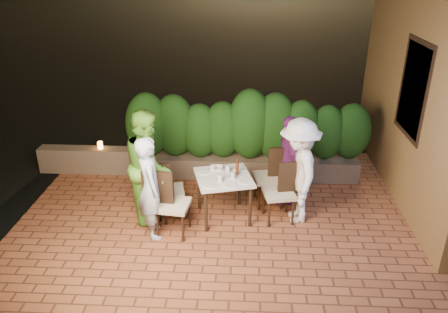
# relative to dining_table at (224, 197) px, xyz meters

# --- Properties ---
(ground) EXTENTS (400.00, 400.00, 0.00)m
(ground) POSITION_rel_dining_table_xyz_m (0.17, -0.76, -0.40)
(ground) COLOR black
(ground) RESTS_ON ground
(terrace_floor) EXTENTS (7.00, 6.00, 0.15)m
(terrace_floor) POSITION_rel_dining_table_xyz_m (0.17, -0.26, -0.45)
(terrace_floor) COLOR brown
(terrace_floor) RESTS_ON ground
(window_pane) EXTENTS (0.08, 1.00, 1.40)m
(window_pane) POSITION_rel_dining_table_xyz_m (2.99, 0.74, 1.62)
(window_pane) COLOR black
(window_pane) RESTS_ON building_wall
(window_frame) EXTENTS (0.06, 1.15, 1.55)m
(window_frame) POSITION_rel_dining_table_xyz_m (2.98, 0.74, 1.62)
(window_frame) COLOR black
(window_frame) RESTS_ON building_wall
(planter) EXTENTS (4.20, 0.55, 0.40)m
(planter) POSITION_rel_dining_table_xyz_m (0.37, 1.54, -0.17)
(planter) COLOR brown
(planter) RESTS_ON ground
(hedge) EXTENTS (4.00, 0.70, 1.10)m
(hedge) POSITION_rel_dining_table_xyz_m (0.37, 1.54, 0.57)
(hedge) COLOR #173D10
(hedge) RESTS_ON planter
(parapet) EXTENTS (2.20, 0.30, 0.50)m
(parapet) POSITION_rel_dining_table_xyz_m (-2.63, 1.54, -0.12)
(parapet) COLOR brown
(parapet) RESTS_ON ground
(hill) EXTENTS (52.00, 40.00, 22.00)m
(hill) POSITION_rel_dining_table_xyz_m (2.17, 59.24, -4.38)
(hill) COLOR black
(hill) RESTS_ON ground
(dining_table) EXTENTS (1.04, 1.04, 0.75)m
(dining_table) POSITION_rel_dining_table_xyz_m (0.00, 0.00, 0.00)
(dining_table) COLOR white
(dining_table) RESTS_ON ground
(plate_nw) EXTENTS (0.24, 0.24, 0.01)m
(plate_nw) POSITION_rel_dining_table_xyz_m (-0.18, -0.31, 0.38)
(plate_nw) COLOR white
(plate_nw) RESTS_ON dining_table
(plate_sw) EXTENTS (0.23, 0.23, 0.01)m
(plate_sw) POSITION_rel_dining_table_xyz_m (-0.30, 0.14, 0.38)
(plate_sw) COLOR white
(plate_sw) RESTS_ON dining_table
(plate_ne) EXTENTS (0.21, 0.21, 0.01)m
(plate_ne) POSITION_rel_dining_table_xyz_m (0.33, -0.15, 0.38)
(plate_ne) COLOR white
(plate_ne) RESTS_ON dining_table
(plate_se) EXTENTS (0.23, 0.23, 0.01)m
(plate_se) POSITION_rel_dining_table_xyz_m (0.25, 0.29, 0.38)
(plate_se) COLOR white
(plate_se) RESTS_ON dining_table
(plate_centre) EXTENTS (0.22, 0.22, 0.01)m
(plate_centre) POSITION_rel_dining_table_xyz_m (0.01, 0.01, 0.38)
(plate_centre) COLOR white
(plate_centre) RESTS_ON dining_table
(plate_front) EXTENTS (0.24, 0.24, 0.01)m
(plate_front) POSITION_rel_dining_table_xyz_m (0.11, -0.27, 0.38)
(plate_front) COLOR white
(plate_front) RESTS_ON dining_table
(glass_nw) EXTENTS (0.07, 0.07, 0.12)m
(glass_nw) POSITION_rel_dining_table_xyz_m (-0.04, -0.18, 0.44)
(glass_nw) COLOR silver
(glass_nw) RESTS_ON dining_table
(glass_sw) EXTENTS (0.06, 0.06, 0.11)m
(glass_sw) POSITION_rel_dining_table_xyz_m (-0.19, 0.17, 0.43)
(glass_sw) COLOR silver
(glass_sw) RESTS_ON dining_table
(glass_ne) EXTENTS (0.06, 0.06, 0.11)m
(glass_ne) POSITION_rel_dining_table_xyz_m (0.15, -0.08, 0.43)
(glass_ne) COLOR silver
(glass_ne) RESTS_ON dining_table
(glass_se) EXTENTS (0.07, 0.07, 0.11)m
(glass_se) POSITION_rel_dining_table_xyz_m (0.06, 0.16, 0.43)
(glass_se) COLOR silver
(glass_se) RESTS_ON dining_table
(beer_bottle) EXTENTS (0.05, 0.05, 0.28)m
(beer_bottle) POSITION_rel_dining_table_xyz_m (0.21, 0.08, 0.52)
(beer_bottle) COLOR #51230D
(beer_bottle) RESTS_ON dining_table
(bowl) EXTENTS (0.19, 0.19, 0.05)m
(bowl) POSITION_rel_dining_table_xyz_m (-0.11, 0.25, 0.40)
(bowl) COLOR white
(bowl) RESTS_ON dining_table
(chair_left_front) EXTENTS (0.54, 0.54, 1.04)m
(chair_left_front) POSITION_rel_dining_table_xyz_m (-0.74, -0.49, 0.15)
(chair_left_front) COLOR black
(chair_left_front) RESTS_ON ground
(chair_left_back) EXTENTS (0.53, 0.53, 0.95)m
(chair_left_back) POSITION_rel_dining_table_xyz_m (-0.87, 0.03, 0.10)
(chair_left_back) COLOR black
(chair_left_back) RESTS_ON ground
(chair_right_front) EXTENTS (0.55, 0.55, 1.02)m
(chair_right_front) POSITION_rel_dining_table_xyz_m (0.88, -0.02, 0.13)
(chair_right_front) COLOR black
(chair_right_front) RESTS_ON ground
(chair_right_back) EXTENTS (0.56, 0.56, 1.04)m
(chair_right_back) POSITION_rel_dining_table_xyz_m (0.74, 0.49, 0.15)
(chair_right_back) COLOR black
(chair_right_back) RESTS_ON ground
(diner_blue) EXTENTS (0.57, 0.69, 1.61)m
(diner_blue) POSITION_rel_dining_table_xyz_m (-1.05, -0.53, 0.43)
(diner_blue) COLOR silver
(diner_blue) RESTS_ON ground
(diner_green) EXTENTS (0.88, 1.02, 1.83)m
(diner_green) POSITION_rel_dining_table_xyz_m (-1.19, 0.01, 0.54)
(diner_green) COLOR #66B438
(diner_green) RESTS_ON ground
(diner_white) EXTENTS (0.73, 1.16, 1.72)m
(diner_white) POSITION_rel_dining_table_xyz_m (1.17, 0.01, 0.49)
(diner_white) COLOR white
(diner_white) RESTS_ON ground
(diner_purple) EXTENTS (0.55, 0.97, 1.57)m
(diner_purple) POSITION_rel_dining_table_xyz_m (1.06, 0.60, 0.41)
(diner_purple) COLOR #76287A
(diner_purple) RESTS_ON ground
(parapet_lamp) EXTENTS (0.10, 0.10, 0.14)m
(parapet_lamp) POSITION_rel_dining_table_xyz_m (-2.50, 1.54, 0.20)
(parapet_lamp) COLOR orange
(parapet_lamp) RESTS_ON parapet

